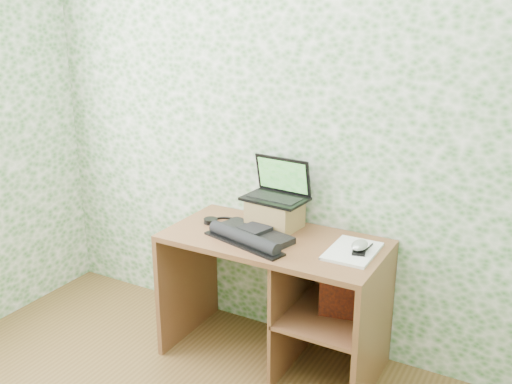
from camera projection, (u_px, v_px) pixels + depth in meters
The scene contains 10 objects.
wall_back at pixel (301, 128), 3.16m from camera, with size 3.50×3.50×0.00m, color silver.
desk at pixel (288, 284), 3.15m from camera, with size 1.20×0.60×0.75m.
riser at pixel (275, 214), 3.21m from camera, with size 0.27×0.23×0.16m, color olive.
laptop at pixel (278, 189), 3.19m from camera, with size 0.36×0.27×0.23m.
keyboard at pixel (250, 236), 3.05m from camera, with size 0.52×0.38×0.07m.
headphones at pixel (224, 222), 3.28m from camera, with size 0.22×0.22×0.03m.
notepad at pixel (353, 251), 2.90m from camera, with size 0.23×0.33×0.02m, color silver.
mouse at pixel (360, 248), 2.87m from camera, with size 0.08×0.13×0.04m, color #B9B9BB.
pen at pixel (367, 249), 2.90m from camera, with size 0.01×0.01×0.15m, color black.
red_box at pixel (341, 293), 2.96m from camera, with size 0.22×0.07×0.27m, color maroon.
Camera 1 is at (1.30, -1.09, 1.95)m, focal length 40.00 mm.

